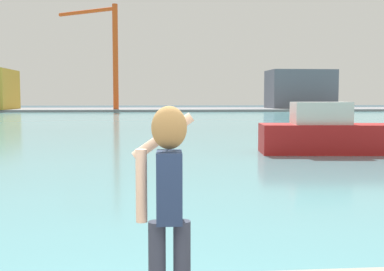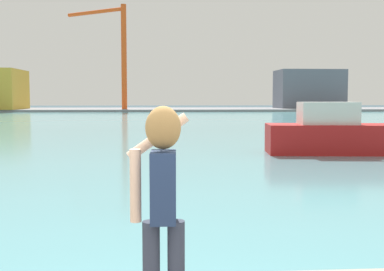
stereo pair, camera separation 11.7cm
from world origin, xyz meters
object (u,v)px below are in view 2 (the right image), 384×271
at_px(boat_moored, 344,135).
at_px(warehouse_right, 309,89).
at_px(port_crane, 116,45).
at_px(person_photographer, 162,191).

bearing_deg(boat_moored, warehouse_right, 79.40).
xyz_separation_m(boat_moored, warehouse_right, (22.49, 75.12, 3.44)).
bearing_deg(port_crane, person_photographer, -84.91).
height_order(person_photographer, boat_moored, person_photographer).
xyz_separation_m(warehouse_right, port_crane, (-38.42, -5.13, 8.02)).
height_order(boat_moored, warehouse_right, warehouse_right).
bearing_deg(person_photographer, port_crane, 7.29).
relative_size(warehouse_right, port_crane, 0.68).
xyz_separation_m(person_photographer, warehouse_right, (30.69, 91.98, 2.55)).
relative_size(person_photographer, boat_moored, 0.24).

